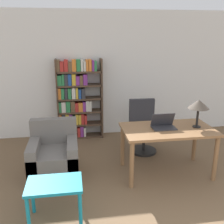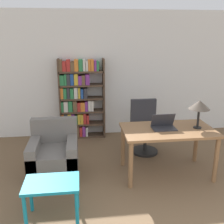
% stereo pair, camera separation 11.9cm
% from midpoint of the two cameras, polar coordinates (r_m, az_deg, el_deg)
% --- Properties ---
extents(wall_back, '(8.00, 0.06, 2.70)m').
position_cam_midpoint_polar(wall_back, '(5.85, 2.71, 8.18)').
color(wall_back, white).
rests_on(wall_back, ground_plane).
extents(desk, '(1.44, 0.83, 0.77)m').
position_cam_midpoint_polar(desk, '(4.27, 12.82, -4.99)').
color(desk, olive).
rests_on(desk, ground_plane).
extents(laptop, '(0.37, 0.24, 0.24)m').
position_cam_midpoint_polar(laptop, '(4.22, 11.95, -2.85)').
color(laptop, '#2D2D33').
rests_on(laptop, desk).
extents(table_lamp, '(0.33, 0.33, 0.45)m').
position_cam_midpoint_polar(table_lamp, '(4.29, 19.26, 1.37)').
color(table_lamp, black).
rests_on(table_lamp, desk).
extents(office_chair, '(0.52, 0.52, 1.01)m').
position_cam_midpoint_polar(office_chair, '(5.10, 7.74, -3.57)').
color(office_chair, black).
rests_on(office_chair, ground_plane).
extents(side_table_blue, '(0.66, 0.45, 0.51)m').
position_cam_midpoint_polar(side_table_blue, '(3.34, -11.93, -15.93)').
color(side_table_blue, teal).
rests_on(side_table_blue, ground_plane).
extents(armchair, '(0.75, 0.79, 0.87)m').
position_cam_midpoint_polar(armchair, '(4.38, -11.67, -9.56)').
color(armchair, '#66605B').
rests_on(armchair, ground_plane).
extents(bookshelf, '(0.97, 0.28, 1.72)m').
position_cam_midpoint_polar(bookshelf, '(5.67, -6.79, 2.84)').
color(bookshelf, '#4C3828').
rests_on(bookshelf, ground_plane).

